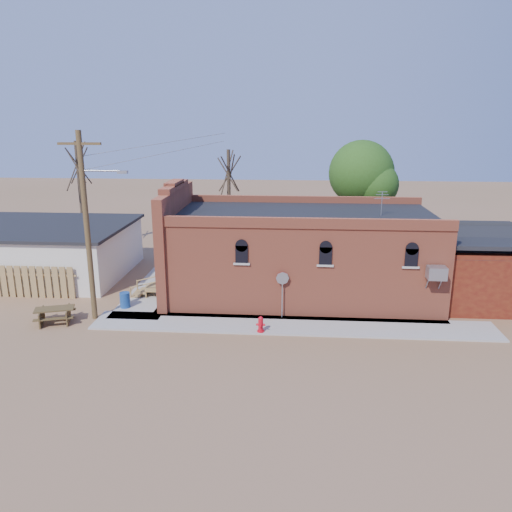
# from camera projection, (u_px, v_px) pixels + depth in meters

# --- Properties ---
(ground) EXTENTS (120.00, 120.00, 0.00)m
(ground) POSITION_uv_depth(u_px,v_px,m) (260.00, 333.00, 22.81)
(ground) COLOR olive
(ground) RESTS_ON ground
(sidewalk_south) EXTENTS (19.00, 2.20, 0.08)m
(sidewalk_south) POSITION_uv_depth(u_px,v_px,m) (292.00, 326.00, 23.55)
(sidewalk_south) COLOR #9E9991
(sidewalk_south) RESTS_ON ground
(sidewalk_west) EXTENTS (2.60, 10.00, 0.08)m
(sidewalk_west) POSITION_uv_depth(u_px,v_px,m) (159.00, 287.00, 29.02)
(sidewalk_west) COLOR #9E9991
(sidewalk_west) RESTS_ON ground
(brick_bar) EXTENTS (16.40, 7.97, 6.30)m
(brick_bar) POSITION_uv_depth(u_px,v_px,m) (296.00, 254.00, 27.35)
(brick_bar) COLOR #CA5C3D
(brick_bar) RESTS_ON ground
(red_shed) EXTENTS (5.40, 6.40, 4.30)m
(red_shed) POSITION_uv_depth(u_px,v_px,m) (481.00, 258.00, 26.67)
(red_shed) COLOR #51130D
(red_shed) RESTS_ON ground
(wood_fence) EXTENTS (5.20, 0.10, 1.80)m
(wood_fence) POSITION_uv_depth(u_px,v_px,m) (30.00, 282.00, 27.14)
(wood_fence) COLOR olive
(wood_fence) RESTS_ON ground
(utility_pole) EXTENTS (3.12, 0.26, 9.00)m
(utility_pole) POSITION_uv_depth(u_px,v_px,m) (88.00, 223.00, 23.28)
(utility_pole) COLOR #46341C
(utility_pole) RESTS_ON ground
(tree_bare_near) EXTENTS (2.80, 2.80, 7.65)m
(tree_bare_near) POSITION_uv_depth(u_px,v_px,m) (229.00, 172.00, 33.95)
(tree_bare_near) COLOR #4B3A2A
(tree_bare_near) RESTS_ON ground
(tree_bare_far) EXTENTS (2.80, 2.80, 8.16)m
(tree_bare_far) POSITION_uv_depth(u_px,v_px,m) (78.00, 164.00, 35.59)
(tree_bare_far) COLOR #4B3A2A
(tree_bare_far) RESTS_ON ground
(tree_leafy) EXTENTS (4.40, 4.40, 8.15)m
(tree_leafy) POSITION_uv_depth(u_px,v_px,m) (361.00, 173.00, 33.79)
(tree_leafy) COLOR #4B3A2A
(tree_leafy) RESTS_ON ground
(fire_hydrant) EXTENTS (0.42, 0.38, 0.75)m
(fire_hydrant) POSITION_uv_depth(u_px,v_px,m) (261.00, 324.00, 22.68)
(fire_hydrant) COLOR red
(fire_hydrant) RESTS_ON sidewalk_south
(stop_sign) EXTENTS (0.63, 0.13, 2.33)m
(stop_sign) POSITION_uv_depth(u_px,v_px,m) (282.00, 283.00, 23.97)
(stop_sign) COLOR #949499
(stop_sign) RESTS_ON sidewalk_south
(trash_barrel) EXTENTS (0.58, 0.58, 0.79)m
(trash_barrel) POSITION_uv_depth(u_px,v_px,m) (125.00, 300.00, 25.65)
(trash_barrel) COLOR navy
(trash_barrel) RESTS_ON sidewalk_west
(picnic_table) EXTENTS (2.11, 1.82, 0.74)m
(picnic_table) POSITION_uv_depth(u_px,v_px,m) (55.00, 313.00, 23.86)
(picnic_table) COLOR #4F3D1F
(picnic_table) RESTS_ON ground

